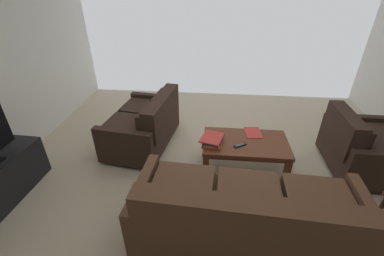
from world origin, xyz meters
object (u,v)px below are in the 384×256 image
book_stack (213,140)px  loose_magazine (253,133)px  tv_remote (240,145)px  loveseat_near (145,124)px  coffee_table (245,146)px  sofa_main (248,217)px  armchair_side (362,147)px

book_stack → loose_magazine: bearing=-150.1°
book_stack → tv_remote: book_stack is taller
loveseat_near → book_stack: 1.13m
loveseat_near → coffee_table: size_ratio=1.28×
sofa_main → loveseat_near: (1.32, -1.54, -0.00)m
coffee_table → loveseat_near: bearing=-18.0°
loose_magazine → armchair_side: bearing=171.4°
sofa_main → loose_magazine: 1.32m
loveseat_near → loose_magazine: size_ratio=4.78×
armchair_side → loveseat_near: bearing=-6.4°
loveseat_near → tv_remote: (-1.31, 0.56, 0.10)m
loveseat_near → loose_magazine: bearing=171.1°
loose_magazine → sofa_main: bearing=77.1°
sofa_main → loveseat_near: 2.03m
armchair_side → loose_magazine: 1.35m
book_stack → loose_magazine: (-0.52, -0.30, -0.05)m
armchair_side → loose_magazine: armchair_side is taller
sofa_main → book_stack: (0.34, -1.01, 0.13)m
loveseat_near → tv_remote: bearing=156.9°
loveseat_near → coffee_table: 1.46m
book_stack → tv_remote: (-0.33, 0.03, -0.04)m
sofa_main → loose_magazine: bearing=-97.9°
loveseat_near → book_stack: (-0.99, 0.53, 0.13)m
sofa_main → coffee_table: sofa_main is taller
sofa_main → loveseat_near: sofa_main is taller
loveseat_near → loose_magazine: 1.52m
coffee_table → tv_remote: bearing=53.1°
book_stack → loose_magazine: book_stack is taller
loveseat_near → loose_magazine: loveseat_near is taller
armchair_side → book_stack: size_ratio=2.80×
book_stack → coffee_table: bearing=-168.7°
armchair_side → coffee_table: bearing=5.2°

